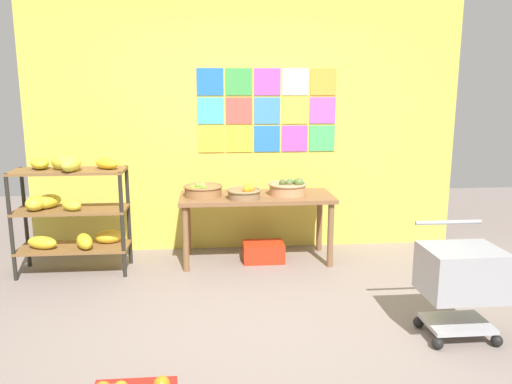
# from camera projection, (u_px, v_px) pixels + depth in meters

# --- Properties ---
(ground) EXTENTS (9.79, 9.79, 0.00)m
(ground) POSITION_uv_depth(u_px,v_px,m) (266.00, 325.00, 3.76)
(ground) COLOR gray
(back_wall_with_art) EXTENTS (4.55, 0.07, 2.80)m
(back_wall_with_art) POSITION_uv_depth(u_px,v_px,m) (247.00, 119.00, 5.36)
(back_wall_with_art) COLOR gold
(back_wall_with_art) RESTS_ON ground
(banana_shelf_unit) EXTENTS (1.02, 0.49, 1.13)m
(banana_shelf_unit) POSITION_uv_depth(u_px,v_px,m) (68.00, 204.00, 4.72)
(banana_shelf_unit) COLOR black
(banana_shelf_unit) RESTS_ON ground
(display_table) EXTENTS (1.52, 0.63, 0.68)m
(display_table) POSITION_uv_depth(u_px,v_px,m) (257.00, 203.00, 5.07)
(display_table) COLOR brown
(display_table) RESTS_ON ground
(fruit_basket_back_left) EXTENTS (0.38, 0.38, 0.17)m
(fruit_basket_back_left) POSITION_uv_depth(u_px,v_px,m) (288.00, 188.00, 5.06)
(fruit_basket_back_left) COLOR tan
(fruit_basket_back_left) RESTS_ON display_table
(fruit_basket_left) EXTENTS (0.33, 0.33, 0.15)m
(fruit_basket_left) POSITION_uv_depth(u_px,v_px,m) (245.00, 193.00, 4.88)
(fruit_basket_left) COLOR olive
(fruit_basket_left) RESTS_ON display_table
(fruit_basket_right) EXTENTS (0.38, 0.38, 0.14)m
(fruit_basket_right) POSITION_uv_depth(u_px,v_px,m) (203.00, 190.00, 4.99)
(fruit_basket_right) COLOR olive
(fruit_basket_right) RESTS_ON display_table
(produce_crate_under_table) EXTENTS (0.41, 0.29, 0.19)m
(produce_crate_under_table) POSITION_uv_depth(u_px,v_px,m) (263.00, 252.00, 5.15)
(produce_crate_under_table) COLOR red
(produce_crate_under_table) RESTS_ON ground
(shopping_cart) EXTENTS (0.52, 0.46, 0.79)m
(shopping_cart) POSITION_uv_depth(u_px,v_px,m) (461.00, 276.00, 3.51)
(shopping_cart) COLOR black
(shopping_cart) RESTS_ON ground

